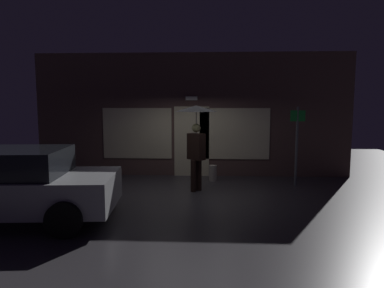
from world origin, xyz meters
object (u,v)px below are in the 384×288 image
parked_car (0,185)px  street_sign_post (297,141)px  person_with_umbrella (196,128)px  sidewalk_bollard (213,173)px

parked_car → street_sign_post: 7.23m
person_with_umbrella → street_sign_post: (2.74, 0.66, -0.42)m
person_with_umbrella → parked_car: bearing=-103.1°
person_with_umbrella → street_sign_post: bearing=55.8°
street_sign_post → sidewalk_bollard: (-2.30, 0.55, -1.03)m
parked_car → street_sign_post: (6.45, 3.22, 0.53)m
parked_car → street_sign_post: size_ratio=2.05×
parked_car → street_sign_post: street_sign_post is taller
person_with_umbrella → sidewalk_bollard: person_with_umbrella is taller
parked_car → person_with_umbrella: bearing=29.5°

